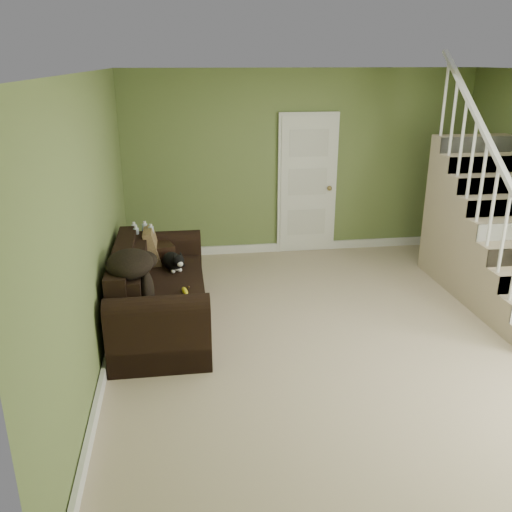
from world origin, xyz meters
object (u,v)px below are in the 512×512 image
object	(u,v)px
cat	(173,262)
banana	(185,291)
side_table	(147,268)
sofa	(157,295)

from	to	relation	value
cat	banana	size ratio (longest dim) A/B	2.80
side_table	cat	size ratio (longest dim) A/B	1.69
sofa	cat	world-z (taller)	sofa
cat	banana	xyz separation A→B (m)	(0.12, -0.68, -0.07)
cat	banana	distance (m)	0.69
sofa	banana	world-z (taller)	sofa
sofa	side_table	size ratio (longest dim) A/B	2.42
sofa	cat	bearing A→B (deg)	63.88
side_table	cat	distance (m)	0.57
banana	cat	bearing A→B (deg)	90.12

